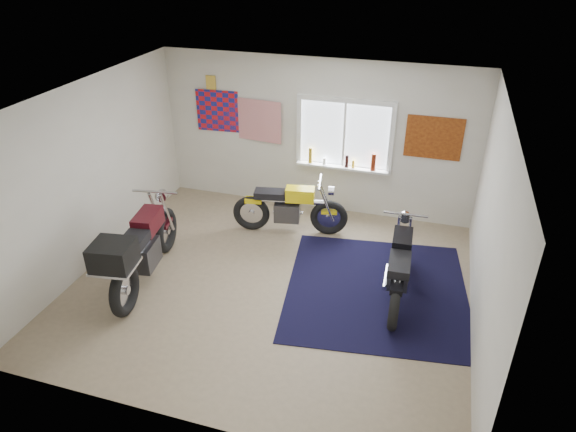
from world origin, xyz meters
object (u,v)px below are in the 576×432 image
(yellow_triumph, at_px, (289,209))
(navy_rug, at_px, (376,290))
(maroon_tourer, at_px, (140,250))
(black_chrome_bike, at_px, (399,268))

(yellow_triumph, bearing_deg, navy_rug, -46.41)
(yellow_triumph, bearing_deg, maroon_tourer, -137.32)
(maroon_tourer, bearing_deg, yellow_triumph, -45.76)
(yellow_triumph, height_order, black_chrome_bike, black_chrome_bike)
(black_chrome_bike, distance_m, maroon_tourer, 3.57)
(black_chrome_bike, height_order, maroon_tourer, maroon_tourer)
(navy_rug, xyz_separation_m, maroon_tourer, (-3.20, -0.85, 0.59))
(yellow_triumph, xyz_separation_m, black_chrome_bike, (1.92, -1.22, 0.02))
(black_chrome_bike, bearing_deg, navy_rug, 85.89)
(yellow_triumph, xyz_separation_m, maroon_tourer, (-1.55, -2.05, 0.17))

